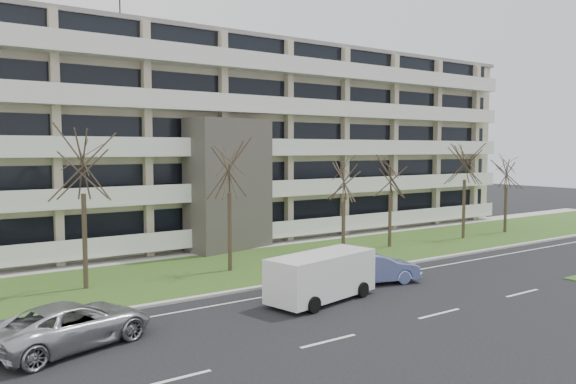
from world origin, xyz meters
TOP-DOWN VIEW (x-y plane):
  - ground at (0.00, 0.00)m, footprint 160.00×160.00m
  - grass_verge at (0.00, 13.00)m, footprint 90.00×10.00m
  - curb at (0.00, 8.00)m, footprint 90.00×0.35m
  - sidewalk at (0.00, 18.50)m, footprint 90.00×2.00m
  - lane_edge_line at (0.00, 6.50)m, footprint 90.00×0.12m
  - apartment_building at (-0.01, 25.32)m, footprint 60.50×15.10m
  - silver_pickup at (-13.78, 4.71)m, footprint 6.21×4.15m
  - blue_sedan at (1.44, 5.59)m, footprint 5.12×2.93m
  - white_van at (-2.75, 4.50)m, footprint 5.91×3.20m
  - tree_2 at (-11.20, 12.74)m, footprint 4.26×4.26m
  - tree_3 at (-3.31, 12.32)m, footprint 4.02×4.02m
  - tree_4 at (4.17, 11.23)m, footprint 3.57×3.57m
  - tree_5 at (9.78, 12.79)m, footprint 3.42×3.42m
  - tree_6 at (17.20, 12.28)m, footprint 4.11×4.11m
  - tree_7 at (22.70, 12.37)m, footprint 3.55×3.55m

SIDE VIEW (x-z plane):
  - ground at x=0.00m, z-range 0.00..0.00m
  - lane_edge_line at x=0.00m, z-range 0.00..0.01m
  - grass_verge at x=0.00m, z-range 0.00..0.06m
  - sidewalk at x=0.00m, z-range 0.00..0.08m
  - curb at x=0.00m, z-range 0.00..0.12m
  - silver_pickup at x=-13.78m, z-range 0.00..1.58m
  - blue_sedan at x=1.44m, z-range 0.00..1.60m
  - white_van at x=-2.75m, z-range 0.22..2.39m
  - tree_5 at x=9.78m, z-range 1.89..8.72m
  - tree_7 at x=22.70m, z-range 1.97..9.06m
  - tree_4 at x=4.17m, z-range 1.98..9.12m
  - tree_3 at x=-3.31m, z-range 2.23..10.27m
  - tree_6 at x=17.20m, z-range 2.28..10.49m
  - tree_2 at x=-11.20m, z-range 2.37..10.90m
  - apartment_building at x=-0.01m, z-range -1.76..16.99m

